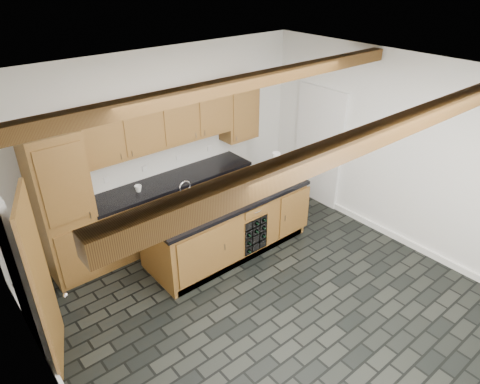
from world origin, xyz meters
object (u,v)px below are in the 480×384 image
at_px(island, 227,223).
at_px(paper_towel, 276,161).
at_px(fruit_bowl, 261,178).
at_px(kitchen_scale, 242,188).

bearing_deg(island, paper_towel, 8.65).
height_order(island, fruit_bowl, fruit_bowl).
relative_size(fruit_bowl, paper_towel, 0.97).
distance_m(island, paper_towel, 1.28).
distance_m(island, fruit_bowl, 0.85).
distance_m(island, kitchen_scale, 0.56).
bearing_deg(paper_towel, kitchen_scale, -167.65).
height_order(kitchen_scale, paper_towel, paper_towel).
bearing_deg(paper_towel, island, -171.35).
xyz_separation_m(fruit_bowl, paper_towel, (0.42, 0.13, 0.11)).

